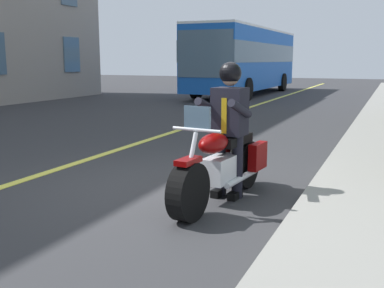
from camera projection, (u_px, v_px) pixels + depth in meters
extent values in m
plane|color=#333335|center=(158.00, 187.00, 6.39)|extent=(80.00, 80.00, 0.00)
cube|color=#E5DB4C|center=(47.00, 173.00, 7.19)|extent=(60.00, 0.16, 0.01)
cylinder|color=black|center=(188.00, 192.00, 5.00)|extent=(0.68, 0.26, 0.66)
cylinder|color=black|center=(244.00, 164.00, 6.33)|extent=(0.68, 0.26, 0.66)
cube|color=silver|center=(220.00, 169.00, 5.67)|extent=(0.58, 0.33, 0.32)
ellipsoid|color=#720505|center=(213.00, 143.00, 5.43)|extent=(0.58, 0.33, 0.24)
cube|color=black|center=(233.00, 140.00, 5.91)|extent=(0.72, 0.35, 0.12)
cube|color=#720505|center=(258.00, 156.00, 6.15)|extent=(0.41, 0.16, 0.36)
cube|color=#720505|center=(228.00, 153.00, 6.37)|extent=(0.41, 0.16, 0.36)
cylinder|color=silver|center=(189.00, 168.00, 4.97)|extent=(0.35, 0.08, 0.76)
cylinder|color=silver|center=(196.00, 130.00, 5.04)|extent=(0.09, 0.60, 0.04)
cube|color=#720505|center=(188.00, 161.00, 4.94)|extent=(0.37, 0.19, 0.06)
cylinder|color=silver|center=(242.00, 178.00, 5.88)|extent=(0.90, 0.17, 0.08)
cube|color=slate|center=(197.00, 119.00, 5.03)|extent=(0.07, 0.32, 0.28)
cylinder|color=black|center=(237.00, 166.00, 5.83)|extent=(0.14, 0.14, 0.84)
cube|color=black|center=(235.00, 195.00, 5.84)|extent=(0.27, 0.13, 0.10)
cylinder|color=black|center=(221.00, 164.00, 5.94)|extent=(0.14, 0.14, 0.84)
cube|color=black|center=(218.00, 192.00, 5.96)|extent=(0.27, 0.13, 0.10)
cube|color=black|center=(230.00, 111.00, 5.76)|extent=(0.36, 0.43, 0.60)
cube|color=#B28C14|center=(224.00, 116.00, 5.63)|extent=(0.03, 0.07, 0.44)
cylinder|color=black|center=(240.00, 109.00, 5.49)|extent=(0.56, 0.15, 0.28)
cylinder|color=black|center=(208.00, 107.00, 5.70)|extent=(0.56, 0.15, 0.28)
sphere|color=tan|center=(230.00, 77.00, 5.68)|extent=(0.22, 0.22, 0.22)
sphere|color=black|center=(230.00, 73.00, 5.67)|extent=(0.28, 0.28, 0.28)
cube|color=blue|center=(246.00, 60.00, 23.24)|extent=(11.00, 2.50, 2.85)
cube|color=slate|center=(246.00, 53.00, 23.18)|extent=(11.04, 2.52, 0.90)
cube|color=slate|center=(205.00, 54.00, 18.26)|extent=(0.06, 2.40, 1.90)
cube|color=white|center=(246.00, 30.00, 22.97)|extent=(11.00, 2.50, 0.10)
cylinder|color=black|center=(247.00, 89.00, 19.76)|extent=(1.00, 0.30, 1.00)
cylinder|color=black|center=(196.00, 88.00, 20.72)|extent=(1.00, 0.30, 1.00)
cylinder|color=black|center=(282.00, 82.00, 25.86)|extent=(1.00, 0.30, 1.00)
cylinder|color=black|center=(242.00, 81.00, 26.82)|extent=(1.00, 0.30, 1.00)
cube|color=slate|center=(72.00, 55.00, 21.18)|extent=(1.10, 0.06, 1.60)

